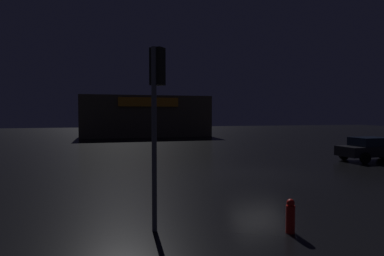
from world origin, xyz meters
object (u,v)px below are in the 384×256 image
car_near (373,149)px  fire_hydrant (290,216)px  store_building (145,116)px  traffic_signal_opposite (157,96)px

car_near → fire_hydrant: car_near is taller
fire_hydrant → store_building: bearing=88.4°
store_building → car_near: 29.47m
traffic_signal_opposite → car_near: size_ratio=0.99×
car_near → fire_hydrant: 15.35m
car_near → fire_hydrant: bearing=-140.7°
traffic_signal_opposite → fire_hydrant: size_ratio=5.41×
store_building → fire_hydrant: (-1.01, -37.05, -2.21)m
store_building → fire_hydrant: store_building is taller
traffic_signal_opposite → fire_hydrant: 4.42m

